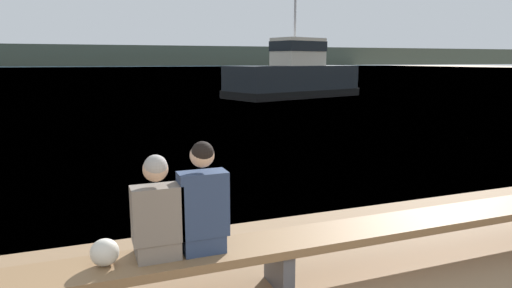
# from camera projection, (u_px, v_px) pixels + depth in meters

# --- Properties ---
(water_surface) EXTENTS (240.00, 240.00, 0.00)m
(water_surface) POSITION_uv_depth(u_px,v_px,m) (84.00, 69.00, 116.05)
(water_surface) COLOR #426B8E
(water_surface) RESTS_ON ground
(far_shoreline) EXTENTS (600.00, 12.00, 8.02)m
(far_shoreline) POSITION_uv_depth(u_px,v_px,m) (81.00, 55.00, 177.29)
(far_shoreline) COLOR #424738
(far_shoreline) RESTS_ON ground
(bench_main) EXTENTS (8.01, 0.55, 0.48)m
(bench_main) POSITION_uv_depth(u_px,v_px,m) (279.00, 247.00, 4.35)
(bench_main) COLOR brown
(bench_main) RESTS_ON ground
(person_left) EXTENTS (0.42, 0.37, 0.92)m
(person_left) POSITION_uv_depth(u_px,v_px,m) (157.00, 214.00, 3.86)
(person_left) COLOR #70665B
(person_left) RESTS_ON bench_main
(person_right) EXTENTS (0.42, 0.37, 1.00)m
(person_right) POSITION_uv_depth(u_px,v_px,m) (203.00, 204.00, 3.99)
(person_right) COLOR navy
(person_right) RESTS_ON bench_main
(shopping_bag) EXTENTS (0.23, 0.20, 0.23)m
(shopping_bag) POSITION_uv_depth(u_px,v_px,m) (105.00, 252.00, 3.77)
(shopping_bag) COLOR beige
(shopping_bag) RESTS_ON bench_main
(tugboat_red) EXTENTS (8.84, 5.59, 6.21)m
(tugboat_red) POSITION_uv_depth(u_px,v_px,m) (294.00, 78.00, 27.20)
(tugboat_red) COLOR black
(tugboat_red) RESTS_ON water_surface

